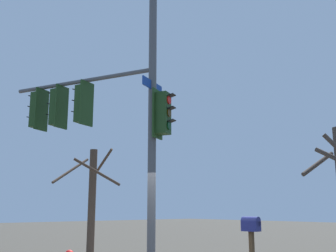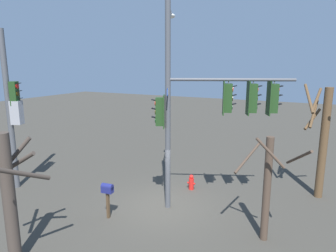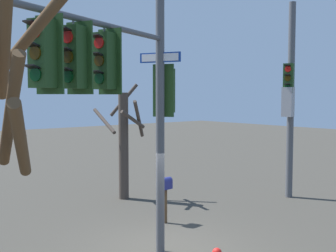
{
  "view_description": "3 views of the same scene",
  "coord_description": "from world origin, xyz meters",
  "px_view_note": "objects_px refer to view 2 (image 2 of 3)",
  "views": [
    {
      "loc": [
        -7.83,
        6.51,
        1.61
      ],
      "look_at": [
        -0.15,
        -0.19,
        3.7
      ],
      "focal_mm": 43.02,
      "sensor_mm": 36.0,
      "label": 1
    },
    {
      "loc": [
        5.49,
        -10.4,
        5.88
      ],
      "look_at": [
        -0.07,
        0.63,
        3.33
      ],
      "focal_mm": 32.3,
      "sensor_mm": 36.0,
      "label": 2
    },
    {
      "loc": [
        6.84,
        8.32,
        3.92
      ],
      "look_at": [
        0.25,
        0.37,
        3.18
      ],
      "focal_mm": 46.37,
      "sensor_mm": 36.0,
      "label": 3
    }
  ],
  "objects_px": {
    "bare_tree_behind_pole": "(323,138)",
    "mailbox": "(107,191)",
    "fire_hydrant": "(191,182)",
    "bare_tree_across_street": "(268,185)",
    "bare_tree_corner": "(9,194)"
  },
  "relations": [
    {
      "from": "mailbox",
      "to": "bare_tree_corner",
      "type": "bearing_deg",
      "value": -18.96
    },
    {
      "from": "bare_tree_corner",
      "to": "fire_hydrant",
      "type": "bearing_deg",
      "value": 70.42
    },
    {
      "from": "fire_hydrant",
      "to": "bare_tree_behind_pole",
      "type": "bearing_deg",
      "value": 18.79
    },
    {
      "from": "fire_hydrant",
      "to": "bare_tree_behind_pole",
      "type": "relative_size",
      "value": 0.15
    },
    {
      "from": "bare_tree_behind_pole",
      "to": "mailbox",
      "type": "bearing_deg",
      "value": -141.17
    },
    {
      "from": "bare_tree_behind_pole",
      "to": "bare_tree_corner",
      "type": "xyz_separation_m",
      "value": [
        -7.99,
        -9.21,
        -0.5
      ]
    },
    {
      "from": "bare_tree_across_street",
      "to": "bare_tree_behind_pole",
      "type": "bearing_deg",
      "value": 71.38
    },
    {
      "from": "fire_hydrant",
      "to": "bare_tree_behind_pole",
      "type": "xyz_separation_m",
      "value": [
        5.36,
        1.82,
        2.35
      ]
    },
    {
      "from": "bare_tree_behind_pole",
      "to": "bare_tree_across_street",
      "type": "relative_size",
      "value": 1.37
    },
    {
      "from": "bare_tree_behind_pole",
      "to": "fire_hydrant",
      "type": "bearing_deg",
      "value": -161.21
    },
    {
      "from": "mailbox",
      "to": "bare_tree_behind_pole",
      "type": "relative_size",
      "value": 0.28
    },
    {
      "from": "fire_hydrant",
      "to": "bare_tree_across_street",
      "type": "bearing_deg",
      "value": -35.6
    },
    {
      "from": "bare_tree_behind_pole",
      "to": "bare_tree_corner",
      "type": "height_order",
      "value": "bare_tree_behind_pole"
    },
    {
      "from": "bare_tree_corner",
      "to": "bare_tree_behind_pole",
      "type": "bearing_deg",
      "value": 49.07
    },
    {
      "from": "fire_hydrant",
      "to": "bare_tree_behind_pole",
      "type": "distance_m",
      "value": 6.13
    }
  ]
}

